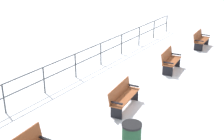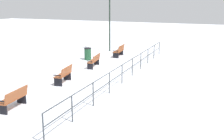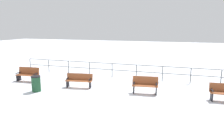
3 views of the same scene
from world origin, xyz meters
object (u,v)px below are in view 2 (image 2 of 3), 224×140
Objects in this scene: bench_fourth at (13,99)px; lamppost_near at (110,12)px; bench_nearest at (119,51)px; trash_bin at (88,54)px; bench_third at (64,75)px; bench_second at (94,60)px.

bench_fourth is 14.38m from lamppost_near.
bench_fourth is (0.16, 12.02, -0.03)m from bench_nearest.
bench_nearest is 1.75× the size of trash_bin.
bench_fourth is at bearing 84.91° from bench_nearest.
bench_third is 1.64× the size of trash_bin.
trash_bin is (1.48, -1.97, 0.00)m from bench_second.
bench_second is at bearing 102.76° from lamppost_near.
bench_third is at bearing 98.24° from lamppost_near.
bench_third reaches higher than bench_second.
bench_second is 1.13× the size of bench_third.
bench_nearest is 2.69m from trash_bin.
bench_nearest is at bearing -99.20° from bench_third.
bench_nearest is 3.90m from lamppost_near.
trash_bin is (1.60, -9.98, 0.01)m from bench_fourth.
trash_bin is at bearing -61.44° from bench_second.
lamppost_near is (1.47, -13.99, 2.97)m from bench_fourth.
bench_second is (0.28, 4.00, -0.02)m from bench_nearest.
bench_nearest is 1.04× the size of bench_fourth.
bench_nearest is 0.30× the size of lamppost_near.
bench_second is 4.01m from bench_third.
bench_third is (0.19, 8.01, 0.01)m from bench_nearest.
bench_second is at bearing -96.55° from bench_third.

